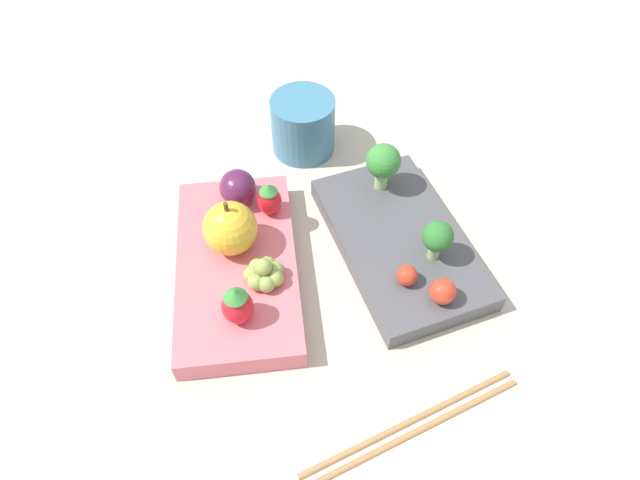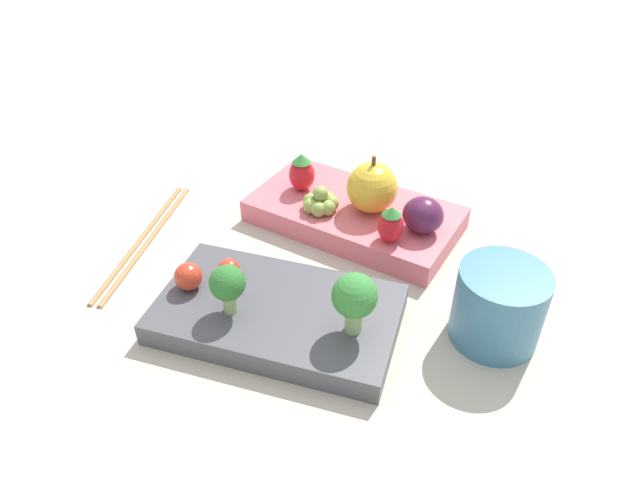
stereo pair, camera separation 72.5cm
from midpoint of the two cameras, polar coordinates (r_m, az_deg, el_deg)
The scene contains 14 objects.
ground_plane at distance 0.46m, azimuth -26.02°, elevation -31.28°, with size 4.00×4.00×0.00m, color #BCB29E.
bento_box_savoury at distance 0.43m, azimuth -14.06°, elevation -29.51°, with size 0.22×0.14×0.02m.
bento_box_fruit at distance 0.49m, azimuth -37.28°, elevation -29.10°, with size 0.24×0.15×0.03m.
broccoli_floret_0 at distance 0.38m, azimuth -11.00°, elevation -33.02°, with size 0.03×0.03×0.05m.
broccoli_floret_1 at distance 0.40m, azimuth -16.22°, elevation -18.33°, with size 0.04×0.04×0.06m.
cherry_tomato_0 at distance 0.40m, azimuth -16.40°, elevation -37.11°, with size 0.02×0.02×0.02m.
cherry_tomato_1 at distance 0.40m, azimuth -11.43°, elevation -40.58°, with size 0.03×0.03×0.03m.
apple at distance 0.46m, azimuth -39.42°, elevation -25.61°, with size 0.05×0.05×0.06m.
strawberry_0 at distance 0.46m, azimuth -42.47°, elevation -36.03°, with size 0.03×0.03×0.04m.
strawberry_1 at distance 0.45m, azimuth -32.70°, elevation -21.67°, with size 0.03×0.03×0.04m.
plum at distance 0.48m, azimuth -35.66°, elevation -18.97°, with size 0.04×0.04×0.04m.
grape_cluster at distance 0.45m, azimuth -36.61°, elevation -32.29°, with size 0.04×0.04×0.03m.
drinking_cup at distance 0.49m, azimuth -23.80°, elevation -8.54°, with size 0.08×0.08×0.07m.
chopsticks_pair at distance 0.46m, azimuth -21.08°, elevation -54.22°, with size 0.06×0.21×0.01m.
Camera 1 is at (0.33, -0.08, 0.48)m, focal length 32.00 mm.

